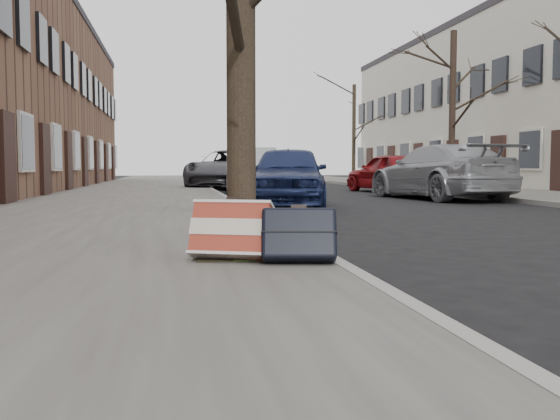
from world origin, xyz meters
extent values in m
plane|color=black|center=(0.00, 0.00, 0.00)|extent=(120.00, 120.00, 0.00)
cube|color=slate|center=(-3.70, 15.00, 0.06)|extent=(5.00, 70.00, 0.12)
cube|color=slate|center=(7.80, 15.00, 0.06)|extent=(4.00, 70.00, 0.12)
cube|color=black|center=(-2.00, 1.20, 0.13)|extent=(0.85, 0.85, 0.02)
cube|color=maroon|center=(-2.13, 0.85, 0.37)|extent=(0.74, 0.57, 0.51)
cube|color=black|center=(-1.60, 0.61, 0.36)|extent=(0.66, 0.46, 0.48)
imported|color=#18224B|center=(-0.09, 9.26, 0.70)|extent=(2.55, 4.39, 1.40)
imported|color=#B1B4B9|center=(-0.09, 15.89, 0.77)|extent=(2.01, 4.79, 1.54)
imported|color=#3C3C41|center=(-0.30, 21.47, 0.80)|extent=(4.44, 6.32, 1.60)
imported|color=#929499|center=(4.70, 12.06, 0.76)|extent=(2.83, 5.45, 1.51)
imported|color=maroon|center=(4.92, 16.72, 0.70)|extent=(2.39, 4.35, 1.40)
cylinder|color=black|center=(7.20, 16.63, 2.91)|extent=(0.23, 0.23, 5.58)
cylinder|color=black|center=(7.20, 28.90, 2.76)|extent=(0.20, 0.20, 5.27)
camera|label=1|loc=(-2.61, -4.35, 0.91)|focal=40.00mm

